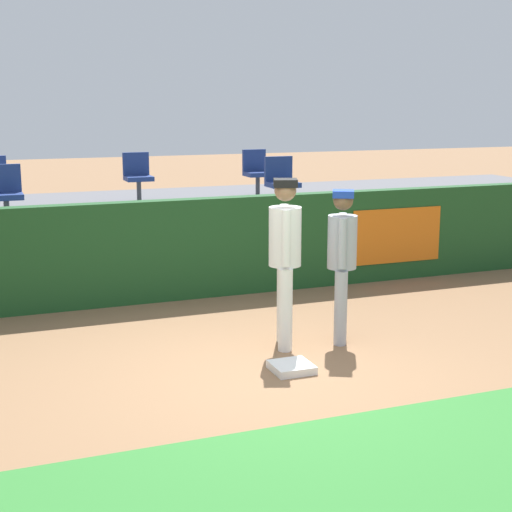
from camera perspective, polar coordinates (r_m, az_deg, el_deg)
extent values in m
plane|color=#846042|center=(7.69, 1.20, -8.87)|extent=(60.00, 60.00, 0.00)
cube|color=#2D722D|center=(5.61, 11.68, -17.26)|extent=(18.00, 2.80, 0.01)
cube|color=white|center=(7.77, 2.69, -8.36)|extent=(0.40, 0.40, 0.08)
cylinder|color=white|center=(8.57, 2.10, -3.48)|extent=(0.16, 0.16, 0.92)
cylinder|color=white|center=(8.25, 2.22, -4.09)|extent=(0.16, 0.16, 0.92)
cylinder|color=white|center=(8.24, 2.20, 1.47)|extent=(0.46, 0.46, 0.65)
sphere|color=#8C6647|center=(8.16, 2.22, 4.97)|extent=(0.24, 0.24, 0.24)
cube|color=black|center=(8.15, 2.23, 5.51)|extent=(0.32, 0.32, 0.08)
cylinder|color=white|center=(8.45, 2.12, 1.87)|extent=(0.09, 0.09, 0.60)
cylinder|color=white|center=(8.02, 2.28, 1.35)|extent=(0.09, 0.09, 0.60)
ellipsoid|color=brown|center=(8.50, 2.81, 0.13)|extent=(0.18, 0.23, 0.28)
cylinder|color=#9EA3AD|center=(8.80, 6.40, -3.39)|extent=(0.14, 0.14, 0.85)
cylinder|color=#9EA3AD|center=(8.50, 6.38, -3.92)|extent=(0.14, 0.14, 0.85)
cylinder|color=#9EA3AD|center=(8.49, 6.50, 1.05)|extent=(0.44, 0.44, 0.60)
sphere|color=brown|center=(8.42, 6.57, 4.18)|extent=(0.22, 0.22, 0.22)
cube|color=#193899|center=(8.41, 6.58, 4.67)|extent=(0.31, 0.31, 0.08)
cylinder|color=#9EA3AD|center=(8.68, 6.51, 1.42)|extent=(0.09, 0.09, 0.56)
cylinder|color=#9EA3AD|center=(8.29, 6.49, 0.94)|extent=(0.09, 0.09, 0.56)
cube|color=#19471E|center=(10.43, -5.46, 0.51)|extent=(18.00, 0.24, 1.38)
cube|color=orange|center=(11.63, 10.54, 1.52)|extent=(1.50, 0.02, 0.83)
cube|color=#59595E|center=(12.92, -8.54, 1.64)|extent=(18.00, 4.80, 0.96)
cylinder|color=#4C4C51|center=(11.35, -18.22, 3.28)|extent=(0.08, 0.08, 0.40)
cube|color=navy|center=(11.32, -18.28, 4.28)|extent=(0.47, 0.44, 0.08)
cube|color=navy|center=(11.49, -18.41, 5.57)|extent=(0.47, 0.06, 0.40)
cylinder|color=#4C4C51|center=(12.31, 2.02, 4.47)|extent=(0.08, 0.08, 0.40)
cube|color=navy|center=(12.29, 2.03, 5.39)|extent=(0.47, 0.44, 0.08)
cube|color=navy|center=(12.44, 1.69, 6.58)|extent=(0.47, 0.06, 0.40)
cylinder|color=#4C4C51|center=(14.07, 0.13, 5.37)|extent=(0.08, 0.08, 0.40)
cube|color=navy|center=(14.05, 0.13, 6.18)|extent=(0.45, 0.44, 0.08)
cube|color=navy|center=(14.20, -0.15, 7.21)|extent=(0.45, 0.06, 0.40)
cylinder|color=#4C4C51|center=(13.43, -8.79, 4.93)|extent=(0.08, 0.08, 0.40)
cube|color=navy|center=(13.40, -8.81, 5.78)|extent=(0.46, 0.44, 0.08)
cube|color=navy|center=(13.57, -9.02, 6.86)|extent=(0.46, 0.06, 0.40)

